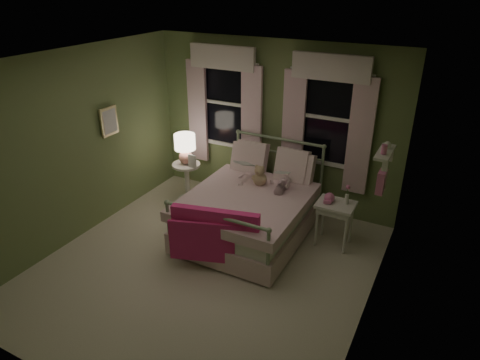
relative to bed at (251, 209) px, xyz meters
The scene contains 18 objects.
room_shell 1.37m from the bed, 98.84° to the right, with size 4.20×4.20×4.20m.
bed is the anchor object (origin of this frame).
pink_throw 1.05m from the bed, 90.00° to the right, with size 1.09×0.44×0.71m.
child_left 0.73m from the bed, 123.60° to the left, with size 0.25×0.17×0.69m, color #F7D1DD.
child_right 0.75m from the bed, 56.40° to the left, with size 0.36×0.28×0.74m, color #F7D1DD.
book_left 0.66m from the bed, 148.52° to the left, with size 0.20×0.27×0.03m, color beige.
book_right 0.63m from the bed, 31.48° to the left, with size 0.20×0.27×0.02m, color beige.
teddy_bear 0.49m from the bed, 90.00° to the left, with size 0.24×0.20×0.32m.
nightstand_left 1.46m from the bed, 162.98° to the left, with size 0.46×0.46×0.65m.
table_lamp 1.56m from the bed, 162.98° to the left, with size 0.34×0.34×0.49m.
book_nightstand 1.37m from the bed, 165.00° to the left, with size 0.16×0.22×0.02m, color beige.
nightstand_right 1.18m from the bed, 12.73° to the left, with size 0.50×0.40×0.64m.
pink_toy 1.12m from the bed, 13.65° to the left, with size 0.14×0.20×0.14m.
bud_vase 1.36m from the bed, 13.72° to the left, with size 0.06×0.06×0.28m.
window_left 1.89m from the bed, 134.71° to the left, with size 1.34×0.13×1.96m.
window_right 1.75m from the bed, 55.77° to the left, with size 1.34×0.13×1.96m.
wall_shelf 2.10m from the bed, 10.11° to the right, with size 0.15×0.50×0.60m.
framed_picture 2.42m from the bed, 168.92° to the right, with size 0.03×0.32×0.42m.
Camera 1 is at (2.49, -3.78, 3.41)m, focal length 32.00 mm.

